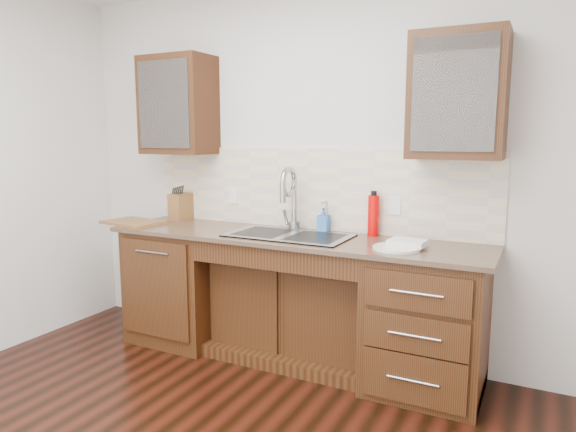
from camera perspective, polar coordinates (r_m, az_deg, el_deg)
The scene contains 23 objects.
wall_back at distance 3.82m, azimuth 2.71°, elevation 5.27°, with size 4.00×0.10×2.70m, color silver.
base_cabinet_left at distance 4.16m, azimuth -11.60°, elevation -7.34°, with size 0.70×0.62×0.88m, color #593014.
base_cabinet_center at distance 3.78m, azimuth 0.90°, elevation -10.28°, with size 1.20×0.44×0.70m, color #593014.
base_cabinet_right at distance 3.38m, azimuth 15.15°, elevation -11.31°, with size 0.70×0.62×0.88m, color #593014.
countertop at distance 3.54m, azimuth 0.18°, elevation -2.42°, with size 2.70×0.65×0.03m, color #84705B.
backsplash at distance 3.78m, azimuth 2.32°, elevation 3.03°, with size 2.70×0.02×0.59m, color beige.
sink at distance 3.54m, azimuth 0.07°, elevation -3.58°, with size 0.84×0.46×0.19m, color #9E9EA5.
faucet at distance 3.73m, azimuth 0.70°, elevation 1.49°, with size 0.04×0.04×0.40m, color #999993.
filter_tap at distance 3.65m, azimuth 4.30°, elevation 0.03°, with size 0.02×0.02×0.24m, color #999993.
upper_cabinet_left at distance 4.18m, azimuth -12.08°, elevation 11.90°, with size 0.55×0.34×0.75m, color #593014.
upper_cabinet_right at distance 3.31m, azimuth 18.37°, elevation 12.53°, with size 0.55×0.34×0.75m, color #593014.
outlet_left at distance 4.09m, azimuth -6.09°, elevation 2.22°, with size 0.08×0.01×0.12m, color white.
outlet_right at distance 3.56m, azimuth 11.80°, elevation 1.11°, with size 0.08×0.01×0.12m, color white.
soap_bottle at distance 3.69m, azimuth 3.97°, elevation -0.40°, with size 0.08×0.08×0.17m, color #3171C1.
water_bottle at distance 3.55m, azimuth 9.46°, elevation 0.03°, with size 0.08×0.08×0.28m, color #D10201.
plate at distance 3.18m, azimuth 11.94°, elevation -3.49°, with size 0.29×0.29×0.02m, color white.
dish_towel at distance 3.23m, azimuth 13.11°, elevation -2.90°, with size 0.22×0.16×0.03m, color silver.
knife_block at distance 4.30m, azimuth -11.78°, elevation 1.05°, with size 0.12×0.20×0.22m, color brown.
cutting_board at distance 4.21m, azimuth -16.81°, elevation -0.67°, with size 0.45×0.31×0.02m, color #A98749.
cup_left_a at distance 4.21m, azimuth -12.60°, elevation 11.19°, with size 0.13×0.13×0.10m, color white.
cup_left_b at distance 4.09m, azimuth -10.39°, elevation 11.34°, with size 0.11×0.11×0.10m, color silver.
cup_right_a at distance 3.31m, azimuth 17.59°, elevation 11.57°, with size 0.11×0.11×0.09m, color white.
cup_right_b at distance 3.29m, azimuth 20.92°, elevation 11.49°, with size 0.10×0.10×0.09m, color silver.
Camera 1 is at (1.56, -1.68, 1.58)m, focal length 32.00 mm.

